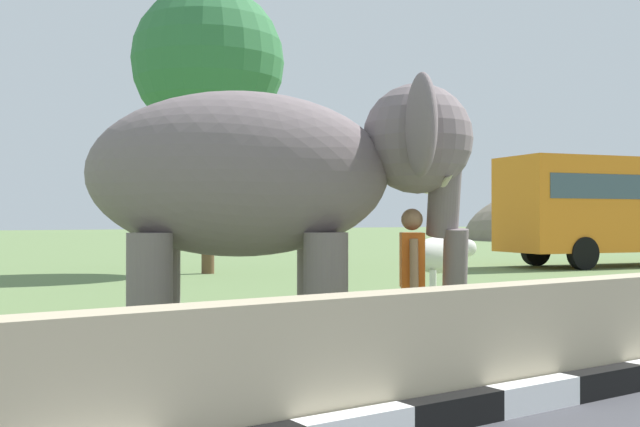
# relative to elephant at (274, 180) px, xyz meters

# --- Properties ---
(barrier_parapet) EXTENTS (28.00, 0.36, 1.00)m
(barrier_parapet) POSITION_rel_elephant_xyz_m (-1.77, -2.38, -1.45)
(barrier_parapet) COLOR tan
(barrier_parapet) RESTS_ON ground_plane
(elephant) EXTENTS (3.97, 3.40, 2.97)m
(elephant) POSITION_rel_elephant_xyz_m (0.00, 0.00, 0.00)
(elephant) COLOR slate
(elephant) RESTS_ON ground_plane
(person_handler) EXTENTS (0.46, 0.58, 1.66)m
(person_handler) POSITION_rel_elephant_xyz_m (1.31, -0.65, -1.03)
(person_handler) COLOR navy
(person_handler) RESTS_ON ground_plane
(bus_orange) EXTENTS (9.51, 4.49, 3.50)m
(bus_orange) POSITION_rel_elephant_xyz_m (18.81, 8.49, 0.13)
(bus_orange) COLOR orange
(bus_orange) RESTS_ON ground_plane
(cow_near) EXTENTS (1.93, 0.89, 1.23)m
(cow_near) POSITION_rel_elephant_xyz_m (5.53, 3.42, -1.08)
(cow_near) COLOR beige
(cow_near) RESTS_ON ground_plane
(tree_distant) EXTENTS (4.30, 4.30, 8.14)m
(tree_distant) POSITION_rel_elephant_xyz_m (5.55, 12.97, 4.01)
(tree_distant) COLOR brown
(tree_distant) RESTS_ON ground_plane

